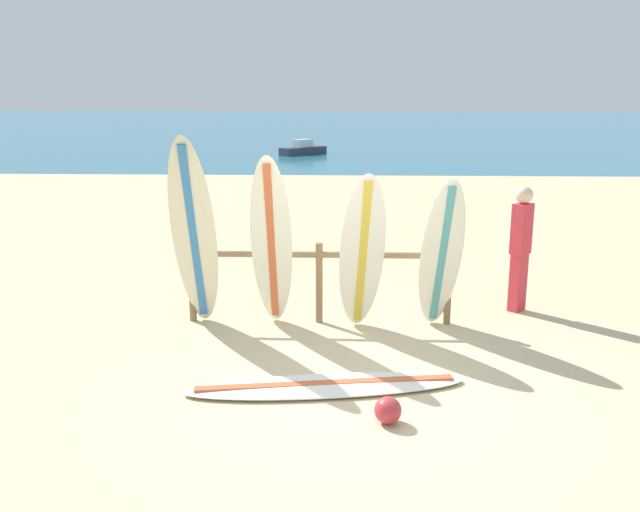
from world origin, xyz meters
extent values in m
plane|color=#D3BC8C|center=(0.00, 0.00, 0.00)|extent=(120.00, 120.00, 0.00)
cube|color=teal|center=(0.00, 58.00, 0.00)|extent=(120.00, 80.00, 0.01)
cylinder|color=olive|center=(-2.08, 2.06, 0.53)|extent=(0.09, 0.09, 1.05)
cylinder|color=olive|center=(-0.43, 2.06, 0.53)|extent=(0.09, 0.09, 1.05)
cylinder|color=olive|center=(1.22, 2.06, 0.53)|extent=(0.09, 0.09, 1.05)
cylinder|color=olive|center=(-0.43, 2.06, 0.90)|extent=(3.41, 0.08, 0.08)
ellipsoid|color=beige|center=(-1.94, 1.67, 1.24)|extent=(0.54, 0.94, 2.47)
cube|color=#3372B2|center=(-1.94, 1.67, 1.24)|extent=(0.10, 0.88, 2.28)
ellipsoid|color=white|center=(-0.99, 1.69, 1.12)|extent=(0.52, 0.94, 2.25)
cube|color=#CC5933|center=(-0.99, 1.69, 1.12)|extent=(0.10, 0.88, 2.08)
ellipsoid|color=white|center=(0.11, 1.73, 1.01)|extent=(0.67, 0.72, 2.02)
cube|color=gold|center=(0.11, 1.73, 1.01)|extent=(0.22, 0.60, 1.87)
ellipsoid|color=white|center=(1.08, 1.80, 0.98)|extent=(0.64, 0.75, 1.96)
cube|color=teal|center=(1.08, 1.80, 0.98)|extent=(0.20, 0.64, 1.81)
ellipsoid|color=white|center=(-0.28, 0.02, 0.04)|extent=(2.90, 1.01, 0.07)
cube|color=#CC5933|center=(-0.28, 0.02, 0.04)|extent=(2.61, 0.50, 0.08)
cube|color=#D8333F|center=(2.25, 2.64, 0.40)|extent=(0.27, 0.27, 0.80)
cube|color=#D8333F|center=(2.25, 2.64, 1.14)|extent=(0.32, 0.32, 0.68)
sphere|color=beige|center=(2.25, 2.64, 1.60)|extent=(0.23, 0.23, 0.23)
cube|color=#333842|center=(-2.13, 26.14, 0.18)|extent=(2.23, 2.20, 0.35)
cube|color=silver|center=(-2.13, 26.14, 0.54)|extent=(0.98, 0.97, 0.36)
sphere|color=#B73338|center=(0.30, -0.68, 0.12)|extent=(0.25, 0.25, 0.25)
camera|label=1|loc=(-0.10, -6.31, 2.92)|focal=38.06mm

